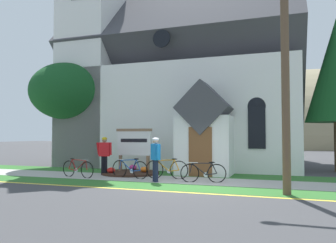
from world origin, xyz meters
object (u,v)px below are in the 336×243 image
(church_sign, at_px, (134,144))
(bicycle_green, at_px, (167,169))
(bicycle_yellow, at_px, (203,173))
(cyclist_in_orange_jersey, at_px, (155,156))
(bicycle_blue, at_px, (78,169))
(cyclist_in_red_jersey, at_px, (104,153))
(yard_deciduous_tree, at_px, (67,92))
(utility_pole, at_px, (281,34))
(bicycle_silver, at_px, (130,169))

(church_sign, xyz_separation_m, bicycle_green, (2.07, -1.34, -0.95))
(bicycle_yellow, height_order, cyclist_in_orange_jersey, cyclist_in_orange_jersey)
(cyclist_in_orange_jersey, bearing_deg, bicycle_blue, 175.90)
(church_sign, xyz_separation_m, bicycle_blue, (-1.57, -2.15, -0.97))
(bicycle_yellow, xyz_separation_m, cyclist_in_red_jersey, (-4.61, 0.77, 0.61))
(yard_deciduous_tree, bearing_deg, church_sign, -18.77)
(church_sign, relative_size, yard_deciduous_tree, 0.35)
(bicycle_blue, xyz_separation_m, yard_deciduous_tree, (-3.35, 3.82, 3.82))
(bicycle_green, relative_size, bicycle_blue, 1.03)
(bicycle_green, bearing_deg, church_sign, 147.15)
(church_sign, relative_size, bicycle_green, 1.15)
(church_sign, xyz_separation_m, utility_pole, (6.52, -3.64, 3.44))
(bicycle_yellow, bearing_deg, bicycle_green, 160.88)
(church_sign, height_order, utility_pole, utility_pole)
(yard_deciduous_tree, bearing_deg, cyclist_in_orange_jersey, -30.50)
(bicycle_blue, xyz_separation_m, bicycle_silver, (2.18, 0.44, 0.01))
(cyclist_in_red_jersey, height_order, yard_deciduous_tree, yard_deciduous_tree)
(bicycle_green, height_order, bicycle_yellow, bicycle_green)
(cyclist_in_red_jersey, bearing_deg, bicycle_blue, -123.81)
(bicycle_yellow, bearing_deg, cyclist_in_orange_jersey, -163.92)
(bicycle_blue, relative_size, yard_deciduous_tree, 0.30)
(bicycle_yellow, height_order, utility_pole, utility_pole)
(church_sign, xyz_separation_m, yard_deciduous_tree, (-4.92, 1.67, 2.84))
(bicycle_yellow, bearing_deg, yard_deciduous_tree, 157.49)
(bicycle_blue, distance_m, yard_deciduous_tree, 6.35)
(bicycle_blue, bearing_deg, yard_deciduous_tree, 131.23)
(bicycle_green, height_order, yard_deciduous_tree, yard_deciduous_tree)
(utility_pole, bearing_deg, bicycle_green, 152.61)
(bicycle_blue, height_order, bicycle_silver, bicycle_silver)
(bicycle_silver, height_order, bicycle_yellow, bicycle_silver)
(bicycle_green, bearing_deg, cyclist_in_orange_jersey, -94.16)
(cyclist_in_orange_jersey, bearing_deg, church_sign, 129.72)
(church_sign, distance_m, yard_deciduous_tree, 5.92)
(church_sign, relative_size, bicycle_yellow, 1.24)
(bicycle_yellow, bearing_deg, church_sign, 152.82)
(church_sign, distance_m, bicycle_silver, 2.05)
(bicycle_blue, bearing_deg, church_sign, 53.74)
(church_sign, bearing_deg, bicycle_silver, -70.40)
(bicycle_blue, xyz_separation_m, cyclist_in_orange_jersey, (3.57, -0.26, 0.61))
(church_sign, height_order, bicycle_blue, church_sign)
(bicycle_yellow, bearing_deg, bicycle_silver, 176.32)
(church_sign, height_order, bicycle_yellow, church_sign)
(bicycle_green, xyz_separation_m, cyclist_in_orange_jersey, (-0.08, -1.06, 0.59))
(bicycle_yellow, relative_size, yard_deciduous_tree, 0.29)
(cyclist_in_orange_jersey, xyz_separation_m, yard_deciduous_tree, (-6.91, 4.07, 3.21))
(bicycle_green, height_order, bicycle_blue, bicycle_green)
(church_sign, xyz_separation_m, cyclist_in_red_jersey, (-0.90, -1.14, -0.36))
(bicycle_yellow, xyz_separation_m, cyclist_in_orange_jersey, (-1.72, -0.49, 0.61))
(church_sign, bearing_deg, cyclist_in_red_jersey, -128.31)
(church_sign, height_order, bicycle_green, church_sign)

